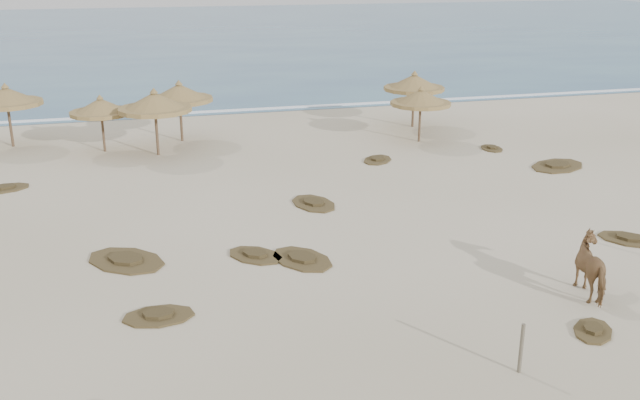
% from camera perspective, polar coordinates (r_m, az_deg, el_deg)
% --- Properties ---
extents(ground, '(160.00, 160.00, 0.00)m').
position_cam_1_polar(ground, '(19.47, 1.88, -8.08)').
color(ground, beige).
rests_on(ground, ground).
extents(ocean, '(200.00, 100.00, 0.01)m').
position_cam_1_polar(ocean, '(92.18, -11.94, 12.94)').
color(ocean, navy).
rests_on(ocean, ground).
extents(foam_line, '(70.00, 0.60, 0.01)m').
position_cam_1_polar(foam_line, '(43.81, -7.97, 7.04)').
color(foam_line, white).
rests_on(foam_line, ground).
extents(palapa_0, '(4.13, 4.13, 3.14)m').
position_cam_1_polar(palapa_0, '(37.82, -23.80, 7.53)').
color(palapa_0, brown).
rests_on(palapa_0, ground).
extents(palapa_1, '(3.72, 3.72, 2.74)m').
position_cam_1_polar(palapa_1, '(35.33, -17.14, 7.09)').
color(palapa_1, brown).
rests_on(palapa_1, ground).
extents(palapa_2, '(4.36, 4.36, 3.10)m').
position_cam_1_polar(palapa_2, '(36.44, -11.19, 8.34)').
color(palapa_2, brown).
rests_on(palapa_2, ground).
extents(palapa_3, '(4.46, 4.46, 3.17)m').
position_cam_1_polar(palapa_3, '(33.94, -13.09, 7.56)').
color(palapa_3, brown).
rests_on(palapa_3, ground).
extents(palapa_4, '(3.79, 3.79, 2.83)m').
position_cam_1_polar(palapa_4, '(36.05, 8.07, 8.06)').
color(palapa_4, brown).
rests_on(palapa_4, ground).
extents(palapa_5, '(3.86, 3.86, 3.08)m').
position_cam_1_polar(palapa_5, '(39.26, 7.54, 9.24)').
color(palapa_5, brown).
rests_on(palapa_5, ground).
extents(horse, '(1.18, 2.04, 1.62)m').
position_cam_1_polar(horse, '(20.86, 21.16, -5.06)').
color(horse, brown).
rests_on(horse, ground).
extents(fence_post_near, '(0.09, 0.09, 1.20)m').
position_cam_1_polar(fence_post_near, '(16.72, 15.80, -11.35)').
color(fence_post_near, brown).
rests_on(fence_post_near, ground).
extents(scrub_1, '(3.17, 3.21, 0.16)m').
position_cam_1_polar(scrub_1, '(22.62, -15.26, -4.66)').
color(scrub_1, '#4D3F22').
rests_on(scrub_1, ground).
extents(scrub_2, '(2.20, 2.26, 0.16)m').
position_cam_1_polar(scrub_2, '(22.29, -5.21, -4.39)').
color(scrub_2, '#4D3F22').
rests_on(scrub_2, ground).
extents(scrub_3, '(1.93, 2.51, 0.16)m').
position_cam_1_polar(scrub_3, '(26.81, -0.51, -0.25)').
color(scrub_3, '#4D3F22').
rests_on(scrub_3, ground).
extents(scrub_4, '(2.32, 2.35, 0.16)m').
position_cam_1_polar(scrub_4, '(25.54, 23.51, -2.87)').
color(scrub_4, '#4D3F22').
rests_on(scrub_4, ground).
extents(scrub_5, '(3.46, 3.02, 0.16)m').
position_cam_1_polar(scrub_5, '(33.41, 18.47, 2.63)').
color(scrub_5, '#4D3F22').
rests_on(scrub_5, ground).
extents(scrub_6, '(2.20, 1.78, 0.16)m').
position_cam_1_polar(scrub_6, '(31.24, -23.89, 0.88)').
color(scrub_6, '#4D3F22').
rests_on(scrub_6, ground).
extents(scrub_7, '(2.06, 2.17, 0.16)m').
position_cam_1_polar(scrub_7, '(32.75, 4.62, 3.25)').
color(scrub_7, '#4D3F22').
rests_on(scrub_7, ground).
extents(scrub_9, '(2.34, 2.71, 0.16)m').
position_cam_1_polar(scrub_9, '(21.94, -1.45, -4.71)').
color(scrub_9, '#4D3F22').
rests_on(scrub_9, ground).
extents(scrub_10, '(1.17, 1.62, 0.16)m').
position_cam_1_polar(scrub_10, '(35.64, 13.58, 4.06)').
color(scrub_10, '#4D3F22').
rests_on(scrub_10, ground).
extents(scrub_11, '(1.91, 1.27, 0.16)m').
position_cam_1_polar(scrub_11, '(19.08, -12.79, -9.00)').
color(scrub_11, '#4D3F22').
rests_on(scrub_11, ground).
extents(scrub_12, '(1.61, 1.69, 0.16)m').
position_cam_1_polar(scrub_12, '(19.17, 21.00, -9.71)').
color(scrub_12, '#4D3F22').
rests_on(scrub_12, ground).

